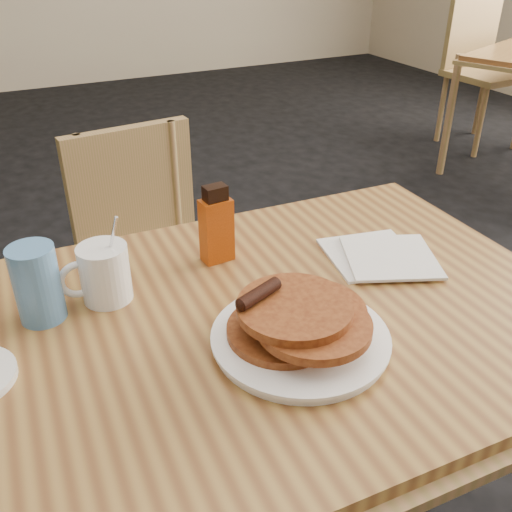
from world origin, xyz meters
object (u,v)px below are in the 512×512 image
at_px(coffee_mug, 103,273).
at_px(syrup_bottle, 216,227).
at_px(blue_tumbler, 37,284).
at_px(chair_main_far, 146,247).
at_px(pancake_plate, 300,328).
at_px(main_table, 253,336).
at_px(chair_neighbor_far, 480,55).

distance_m(coffee_mug, syrup_bottle, 0.24).
relative_size(coffee_mug, blue_tumbler, 1.21).
bearing_deg(syrup_bottle, chair_main_far, 86.08).
distance_m(pancake_plate, blue_tumbler, 0.44).
height_order(main_table, blue_tumbler, blue_tumbler).
bearing_deg(main_table, syrup_bottle, 84.28).
relative_size(main_table, coffee_mug, 7.41).
bearing_deg(chair_neighbor_far, syrup_bottle, -146.94).
height_order(coffee_mug, blue_tumbler, coffee_mug).
bearing_deg(chair_neighbor_far, blue_tumbler, -149.47).
relative_size(main_table, chair_neighbor_far, 1.24).
relative_size(main_table, pancake_plate, 4.26).
relative_size(chair_neighbor_far, blue_tumbler, 7.22).
bearing_deg(main_table, chair_neighbor_far, 38.31).
xyz_separation_m(main_table, syrup_bottle, (0.02, 0.21, 0.12)).
distance_m(chair_neighbor_far, blue_tumbler, 3.65).
relative_size(chair_main_far, pancake_plate, 2.93).
distance_m(chair_main_far, syrup_bottle, 0.64).
bearing_deg(coffee_mug, syrup_bottle, -5.11).
height_order(chair_main_far, blue_tumbler, blue_tumbler).
bearing_deg(chair_main_far, blue_tumbler, -125.04).
relative_size(pancake_plate, syrup_bottle, 1.80).
bearing_deg(chair_main_far, coffee_mug, -116.76).
bearing_deg(pancake_plate, syrup_bottle, 92.55).
height_order(main_table, pancake_plate, pancake_plate).
bearing_deg(coffee_mug, blue_tumbler, 169.72).
xyz_separation_m(coffee_mug, syrup_bottle, (0.23, 0.04, 0.02)).
relative_size(main_table, syrup_bottle, 7.67).
height_order(coffee_mug, syrup_bottle, coffee_mug).
xyz_separation_m(main_table, blue_tumbler, (-0.32, 0.16, 0.11)).
height_order(chair_neighbor_far, blue_tumbler, chair_neighbor_far).
height_order(chair_main_far, pancake_plate, pancake_plate).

